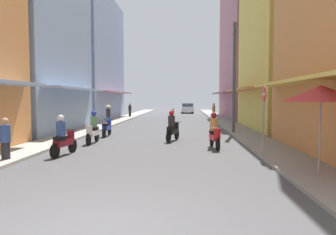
% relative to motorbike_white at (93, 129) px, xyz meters
% --- Properties ---
extents(ground_plane, '(112.88, 112.88, 0.00)m').
position_rel_motorbike_white_xyz_m(ground_plane, '(3.02, 11.90, -0.70)').
color(ground_plane, '#4C4C4F').
extents(sidewalk_left, '(1.79, 59.31, 0.12)m').
position_rel_motorbike_white_xyz_m(sidewalk_left, '(-2.05, 11.90, -0.64)').
color(sidewalk_left, '#ADA89E').
rests_on(sidewalk_left, ground).
extents(sidewalk_right, '(1.79, 59.31, 0.12)m').
position_rel_motorbike_white_xyz_m(sidewalk_right, '(8.10, 11.90, -0.64)').
color(sidewalk_right, gray).
rests_on(sidewalk_right, ground).
extents(building_left_mid, '(7.05, 9.25, 11.22)m').
position_rel_motorbike_white_xyz_m(building_left_mid, '(-5.94, 4.95, 4.90)').
color(building_left_mid, '#8CA5CC').
rests_on(building_left_mid, ground).
extents(building_left_far, '(7.05, 12.16, 12.46)m').
position_rel_motorbike_white_xyz_m(building_left_far, '(-5.94, 16.45, 5.52)').
color(building_left_far, '#8CA5CC').
rests_on(building_left_far, ground).
extents(building_right_mid, '(7.05, 9.49, 14.52)m').
position_rel_motorbike_white_xyz_m(building_right_mid, '(11.99, 7.19, 6.55)').
color(building_right_mid, '#EFD159').
rests_on(building_right_mid, ground).
extents(building_right_far, '(7.05, 13.53, 16.89)m').
position_rel_motorbike_white_xyz_m(building_right_far, '(11.99, 19.58, 7.74)').
color(building_right_far, '#B7727F').
rests_on(building_right_far, ground).
extents(motorbike_white, '(0.55, 1.81, 1.58)m').
position_rel_motorbike_white_xyz_m(motorbike_white, '(0.00, 0.00, 0.00)').
color(motorbike_white, black).
rests_on(motorbike_white, ground).
extents(motorbike_red, '(0.55, 1.81, 1.58)m').
position_rel_motorbike_white_xyz_m(motorbike_red, '(5.76, -1.21, 0.00)').
color(motorbike_red, black).
rests_on(motorbike_red, ground).
extents(motorbike_black, '(0.73, 1.75, 1.58)m').
position_rel_motorbike_white_xyz_m(motorbike_black, '(3.84, 0.99, 0.00)').
color(motorbike_black, black).
rests_on(motorbike_black, ground).
extents(motorbike_maroon, '(0.58, 1.80, 1.58)m').
position_rel_motorbike_white_xyz_m(motorbike_maroon, '(-0.17, -3.20, 0.00)').
color(motorbike_maroon, black).
rests_on(motorbike_maroon, ground).
extents(motorbike_blue, '(0.55, 1.81, 0.96)m').
position_rel_motorbike_white_xyz_m(motorbike_blue, '(-0.03, 2.82, -0.20)').
color(motorbike_blue, black).
rests_on(motorbike_blue, ground).
extents(motorbike_silver, '(0.55, 1.81, 0.96)m').
position_rel_motorbike_white_xyz_m(motorbike_silver, '(3.06, 21.29, -0.20)').
color(motorbike_silver, black).
rests_on(motorbike_silver, ground).
extents(parked_car, '(1.88, 4.15, 1.45)m').
position_rel_motorbike_white_xyz_m(parked_car, '(4.86, 31.09, 0.04)').
color(parked_car, silver).
rests_on(parked_car, ground).
extents(pedestrian_crossing, '(0.34, 0.34, 1.64)m').
position_rel_motorbike_white_xyz_m(pedestrian_crossing, '(-1.82, 20.21, 0.12)').
color(pedestrian_crossing, '#262628').
rests_on(pedestrian_crossing, ground).
extents(pedestrian_midway, '(0.34, 0.34, 1.54)m').
position_rel_motorbike_white_xyz_m(pedestrian_midway, '(-1.65, -4.53, 0.06)').
color(pedestrian_midway, '#262628').
rests_on(pedestrian_midway, ground).
extents(pedestrian_foreground, '(0.44, 0.44, 1.71)m').
position_rel_motorbike_white_xyz_m(pedestrian_foreground, '(-1.53, 9.07, 0.26)').
color(pedestrian_foreground, '#334C8C').
rests_on(pedestrian_foreground, ground).
extents(pedestrian_far, '(0.34, 0.34, 1.67)m').
position_rel_motorbike_white_xyz_m(pedestrian_far, '(7.59, 18.71, 0.13)').
color(pedestrian_far, beige).
rests_on(pedestrian_far, ground).
extents(vendor_umbrella, '(2.03, 2.03, 2.55)m').
position_rel_motorbike_white_xyz_m(vendor_umbrella, '(8.16, -6.02, 1.62)').
color(vendor_umbrella, '#99999E').
rests_on(vendor_umbrella, ground).
extents(utility_pole, '(0.20, 1.20, 6.77)m').
position_rel_motorbike_white_xyz_m(utility_pole, '(7.45, 4.32, 2.76)').
color(utility_pole, '#4C4C4F').
rests_on(utility_pole, ground).
extents(street_sign_no_entry, '(0.07, 0.60, 2.65)m').
position_rel_motorbike_white_xyz_m(street_sign_no_entry, '(7.35, -3.15, 1.01)').
color(street_sign_no_entry, gray).
rests_on(street_sign_no_entry, ground).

